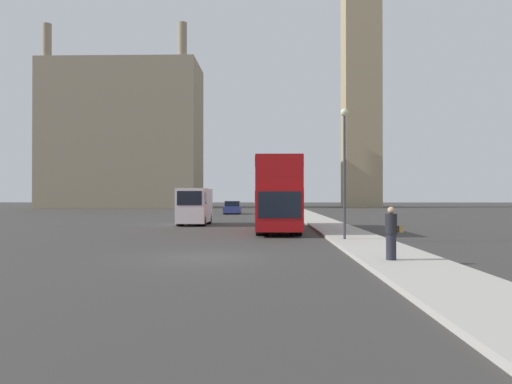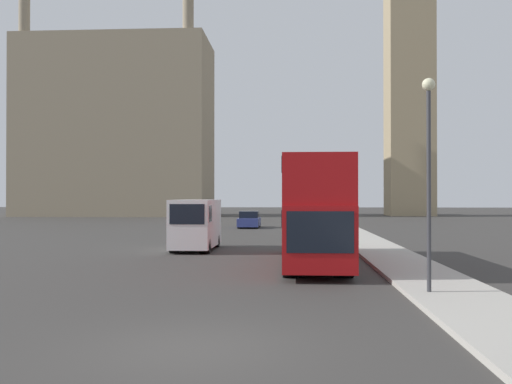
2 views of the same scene
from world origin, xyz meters
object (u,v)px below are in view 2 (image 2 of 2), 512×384
at_px(clock_tower, 409,5).
at_px(parked_sedan, 249,220).
at_px(white_van, 196,223).
at_px(red_double_decker_bus, 314,207).
at_px(street_lamp, 429,152).

bearing_deg(clock_tower, parked_sedan, -121.23).
bearing_deg(white_van, red_double_decker_bus, -45.53).
xyz_separation_m(clock_tower, street_lamp, (-14.10, -71.85, -28.23)).
xyz_separation_m(street_lamp, parked_sedan, (-7.69, 35.92, -3.36)).
xyz_separation_m(red_double_decker_bus, white_van, (-5.93, 6.04, -0.95)).
height_order(clock_tower, street_lamp, clock_tower).
xyz_separation_m(clock_tower, parked_sedan, (-21.79, -35.94, -31.58)).
bearing_deg(red_double_decker_bus, white_van, 134.47).
xyz_separation_m(white_van, parked_sedan, (1.15, 22.38, -0.73)).
relative_size(white_van, parked_sedan, 1.16).
relative_size(clock_tower, street_lamp, 10.56).
xyz_separation_m(clock_tower, white_van, (-22.94, -58.32, -30.85)).
distance_m(clock_tower, white_van, 69.85).
distance_m(red_double_decker_bus, parked_sedan, 28.87).
height_order(red_double_decker_bus, street_lamp, street_lamp).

